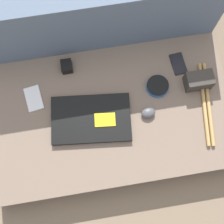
{
  "coord_description": "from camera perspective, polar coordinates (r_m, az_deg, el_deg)",
  "views": [
    {
      "loc": [
        -0.06,
        -0.35,
        1.45
      ],
      "look_at": [
        0.0,
        0.0,
        0.14
      ],
      "focal_mm": 50.0,
      "sensor_mm": 36.0,
      "label": 1
    }
  ],
  "objects": [
    {
      "name": "ground_plane",
      "position": [
        1.5,
        0.0,
        -1.41
      ],
      "size": [
        8.0,
        8.0,
        0.0
      ],
      "primitive_type": "plane",
      "color": "#7A6651"
    },
    {
      "name": "computer_mouse",
      "position": [
        1.38,
        6.64,
        -0.16
      ],
      "size": [
        0.07,
        0.05,
        0.03
      ],
      "rotation": [
        0.0,
        0.0,
        0.08
      ],
      "color": "#4C4C51",
      "rests_on": "couch_seat"
    },
    {
      "name": "phone_silver",
      "position": [
        1.49,
        12.03,
        8.63
      ],
      "size": [
        0.07,
        0.11,
        0.01
      ],
      "rotation": [
        0.0,
        0.0,
        0.08
      ],
      "color": "black",
      "rests_on": "couch_seat"
    },
    {
      "name": "drumstick_pair",
      "position": [
        1.45,
        16.86,
        1.48
      ],
      "size": [
        0.09,
        0.38,
        0.02
      ],
      "rotation": [
        0.0,
        0.0,
        -0.13
      ],
      "color": "tan",
      "rests_on": "couch_seat"
    },
    {
      "name": "camera_pouch",
      "position": [
        1.44,
        15.56,
        5.54
      ],
      "size": [
        0.12,
        0.07,
        0.08
      ],
      "color": "#38332D",
      "rests_on": "couch_seat"
    },
    {
      "name": "speaker_puck",
      "position": [
        1.42,
        8.33,
        4.73
      ],
      "size": [
        0.1,
        0.1,
        0.03
      ],
      "color": "#1E569E",
      "rests_on": "couch_seat"
    },
    {
      "name": "laptop",
      "position": [
        1.37,
        -3.82,
        -1.26
      ],
      "size": [
        0.37,
        0.25,
        0.03
      ],
      "rotation": [
        0.0,
        0.0,
        -0.11
      ],
      "color": "black",
      "rests_on": "couch_seat"
    },
    {
      "name": "phone_black",
      "position": [
        1.44,
        -14.11,
        2.39
      ],
      "size": [
        0.08,
        0.12,
        0.01
      ],
      "rotation": [
        0.0,
        0.0,
        0.14
      ],
      "color": "silver",
      "rests_on": "couch_seat"
    },
    {
      "name": "couch_backrest",
      "position": [
        1.45,
        -2.81,
        16.88
      ],
      "size": [
        1.07,
        0.2,
        0.46
      ],
      "color": "slate",
      "rests_on": "ground_plane"
    },
    {
      "name": "couch_seat",
      "position": [
        1.44,
        0.0,
        -0.84
      ],
      "size": [
        1.07,
        0.64,
        0.12
      ],
      "color": "#7A6656",
      "rests_on": "ground_plane"
    },
    {
      "name": "charger_brick",
      "position": [
        1.45,
        -8.28,
        8.25
      ],
      "size": [
        0.05,
        0.06,
        0.04
      ],
      "color": "black",
      "rests_on": "couch_seat"
    }
  ]
}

